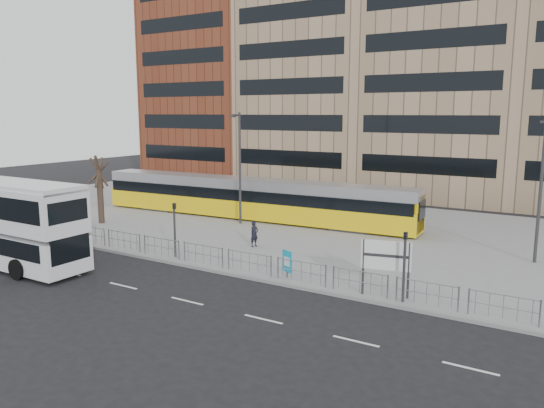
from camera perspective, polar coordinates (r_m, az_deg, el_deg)
The scene contains 15 objects.
ground at distance 28.26m, azimuth -6.92°, elevation -7.20°, with size 120.00×120.00×0.00m, color black.
plaza at distance 38.05m, azimuth 4.36°, elevation -2.59°, with size 64.00×24.00×0.15m, color gray.
kerb at distance 28.27m, azimuth -6.86°, elevation -7.03°, with size 64.00×0.25×0.17m, color gray.
building_row at distance 57.65m, azimuth 16.45°, elevation 14.09°, with size 70.40×18.40×31.20m.
pedestrian_barrier at distance 27.22m, azimuth -2.98°, elevation -5.65°, with size 32.07×0.07×1.10m.
road_markings at distance 24.76m, azimuth -10.90°, elevation -9.79°, with size 62.00×0.12×0.01m, color white.
tram at distance 40.83m, azimuth -2.46°, elevation 0.61°, with size 26.29×4.00×3.09m.
station_sign at distance 24.01m, azimuth 12.16°, elevation -5.71°, with size 2.16×0.60×2.53m.
ad_panel at distance 26.34m, azimuth 1.65°, elevation -6.24°, with size 0.70×0.34×1.37m.
pedestrian at distance 32.29m, azimuth -1.92°, elevation -3.24°, with size 0.58×0.38×1.58m, color black.
traffic_light_west at distance 30.24m, azimuth -10.45°, elevation -2.00°, with size 0.19×0.22×3.10m.
traffic_light_east at distance 23.41m, azimuth 14.07°, elevation -5.62°, with size 0.17×0.21×3.10m.
lamp_post_west at distance 38.50m, azimuth -3.53°, elevation 4.35°, with size 0.45×1.04×8.10m.
lamp_post_east at distance 31.65m, azimuth 26.97°, elevation 1.93°, with size 0.45×1.04×7.92m.
bare_tree at distance 40.63m, azimuth -18.22°, elevation 5.17°, with size 4.00×4.00×6.98m.
Camera 1 is at (16.88, -21.11, 8.25)m, focal length 35.00 mm.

